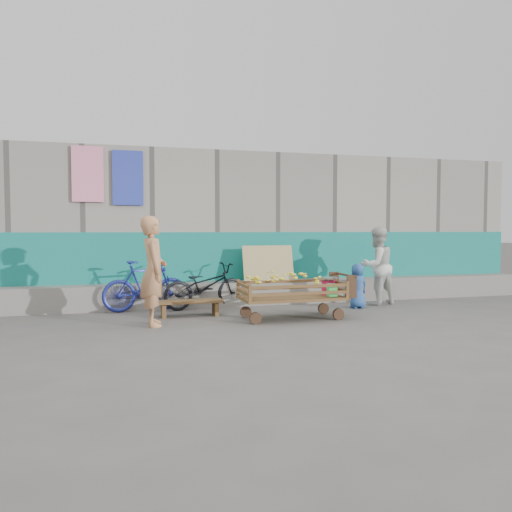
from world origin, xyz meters
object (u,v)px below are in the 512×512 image
object	(u,v)px
bench	(190,304)
bicycle_dark	(205,286)
banana_cart	(290,287)
woman	(377,266)
vendor_man	(153,271)
child	(358,286)
bicycle_blue	(145,286)

from	to	relation	value
bench	bicycle_dark	bearing A→B (deg)	62.56
banana_cart	woman	size ratio (longest dim) A/B	1.20
vendor_man	child	bearing A→B (deg)	-80.61
bench	child	size ratio (longest dim) A/B	1.32
woman	bench	bearing A→B (deg)	-7.50
child	banana_cart	bearing A→B (deg)	15.02
vendor_man	child	xyz separation A→B (m)	(3.74, 0.71, -0.41)
banana_cart	child	bearing A→B (deg)	24.34
vendor_man	bicycle_dark	xyz separation A→B (m)	(1.02, 1.41, -0.41)
bench	bicycle_dark	xyz separation A→B (m)	(0.39, 0.74, 0.22)
bicycle_blue	child	bearing A→B (deg)	-107.56
banana_cart	vendor_man	bearing A→B (deg)	179.86
bench	bicycle_dark	distance (m)	0.87
bench	bicycle_blue	size ratio (longest dim) A/B	0.73
banana_cart	bicycle_blue	size ratio (longest dim) A/B	1.21
vendor_man	bench	bearing A→B (deg)	-45.17
banana_cart	vendor_man	size ratio (longest dim) A/B	1.10
bench	woman	bearing A→B (deg)	5.46
vendor_man	child	size ratio (longest dim) A/B	2.00
woman	child	size ratio (longest dim) A/B	1.83
vendor_man	banana_cart	bearing A→B (deg)	-91.44
woman	bicycle_blue	bearing A→B (deg)	-18.13
banana_cart	bicycle_dark	size ratio (longest dim) A/B	1.14
banana_cart	vendor_man	distance (m)	2.19
bench	woman	world-z (taller)	woman
bicycle_blue	bicycle_dark	bearing A→B (deg)	-97.11
banana_cart	vendor_man	world-z (taller)	vendor_man
bicycle_dark	bicycle_blue	bearing A→B (deg)	76.50
bicycle_dark	bench	bearing A→B (deg)	139.06
banana_cart	child	xyz separation A→B (m)	(1.57, 0.71, -0.11)
bicycle_blue	vendor_man	bearing A→B (deg)	174.87
vendor_man	child	world-z (taller)	vendor_man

